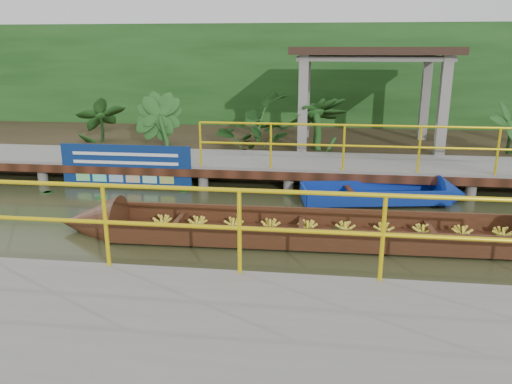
# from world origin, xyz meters

# --- Properties ---
(ground) EXTENTS (80.00, 80.00, 0.00)m
(ground) POSITION_xyz_m (0.00, 0.00, 0.00)
(ground) COLOR #282E17
(ground) RESTS_ON ground
(land_strip) EXTENTS (30.00, 8.00, 0.45)m
(land_strip) POSITION_xyz_m (0.00, 7.50, 0.23)
(land_strip) COLOR #2F2317
(land_strip) RESTS_ON ground
(far_dock) EXTENTS (16.00, 2.06, 1.66)m
(far_dock) POSITION_xyz_m (0.02, 3.43, 0.48)
(far_dock) COLOR slate
(far_dock) RESTS_ON ground
(near_dock) EXTENTS (18.00, 2.40, 1.73)m
(near_dock) POSITION_xyz_m (1.00, -4.20, 0.30)
(near_dock) COLOR slate
(near_dock) RESTS_ON ground
(pavilion) EXTENTS (4.40, 3.00, 3.00)m
(pavilion) POSITION_xyz_m (3.00, 6.30, 2.82)
(pavilion) COLOR slate
(pavilion) RESTS_ON ground
(foliage_backdrop) EXTENTS (30.00, 0.80, 4.00)m
(foliage_backdrop) POSITION_xyz_m (0.00, 10.00, 2.00)
(foliage_backdrop) COLOR #184215
(foliage_backdrop) RESTS_ON ground
(vendor_boat) EXTENTS (10.80, 1.33, 2.17)m
(vendor_boat) POSITION_xyz_m (2.78, -0.24, 0.22)
(vendor_boat) COLOR #351C0E
(vendor_boat) RESTS_ON ground
(moored_blue_boat) EXTENTS (3.62, 1.49, 0.84)m
(moored_blue_boat) POSITION_xyz_m (3.69, 2.21, 0.15)
(moored_blue_boat) COLOR navy
(moored_blue_boat) RESTS_ON ground
(blue_banner) EXTENTS (3.11, 0.04, 0.97)m
(blue_banner) POSITION_xyz_m (-2.77, 2.48, 0.56)
(blue_banner) COLOR navy
(blue_banner) RESTS_ON ground
(tropical_plants) EXTENTS (14.28, 1.28, 1.60)m
(tropical_plants) POSITION_xyz_m (1.42, 5.30, 1.25)
(tropical_plants) COLOR #184215
(tropical_plants) RESTS_ON ground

